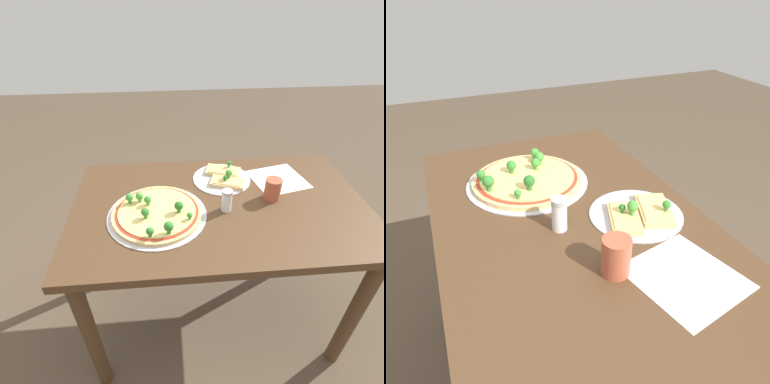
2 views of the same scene
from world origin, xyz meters
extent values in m
plane|color=brown|center=(0.00, 0.00, 0.00)|extent=(8.00, 8.00, 0.00)
cube|color=#4C331E|center=(0.00, 0.00, 0.75)|extent=(1.21, 0.72, 0.04)
cylinder|color=#4C331E|center=(-0.54, -0.30, 0.36)|extent=(0.06, 0.06, 0.73)
cylinder|color=#4C331E|center=(0.54, -0.30, 0.36)|extent=(0.06, 0.06, 0.73)
cylinder|color=#4C331E|center=(-0.54, 0.30, 0.36)|extent=(0.06, 0.06, 0.73)
cylinder|color=#4C331E|center=(0.54, 0.30, 0.36)|extent=(0.06, 0.06, 0.73)
cylinder|color=#B7B7BC|center=(0.26, 0.05, 0.77)|extent=(0.39, 0.39, 0.00)
cylinder|color=#DBB775|center=(0.26, 0.05, 0.78)|extent=(0.35, 0.35, 0.01)
cylinder|color=#B73823|center=(0.26, 0.05, 0.78)|extent=(0.32, 0.32, 0.00)
cylinder|color=#EACC75|center=(0.26, 0.05, 0.79)|extent=(0.30, 0.30, 0.00)
sphere|color=#286B23|center=(0.17, 0.07, 0.82)|extent=(0.03, 0.03, 0.03)
cylinder|color=#37742D|center=(0.17, 0.07, 0.80)|extent=(0.02, 0.02, 0.02)
sphere|color=#3D8933|center=(0.36, -0.01, 0.82)|extent=(0.03, 0.03, 0.03)
cylinder|color=#488E3A|center=(0.36, -0.01, 0.80)|extent=(0.01, 0.01, 0.01)
sphere|color=#337A2D|center=(0.30, 0.09, 0.82)|extent=(0.03, 0.03, 0.03)
cylinder|color=#3F8136|center=(0.30, 0.09, 0.80)|extent=(0.01, 0.01, 0.01)
sphere|color=#3D8933|center=(0.29, 0.01, 0.81)|extent=(0.03, 0.03, 0.03)
cylinder|color=#488E3A|center=(0.29, 0.01, 0.80)|extent=(0.01, 0.01, 0.01)
sphere|color=#337A2D|center=(0.28, 0.19, 0.81)|extent=(0.03, 0.03, 0.03)
cylinder|color=#3F8136|center=(0.28, 0.19, 0.80)|extent=(0.01, 0.01, 0.01)
sphere|color=#337A2D|center=(0.21, 0.18, 0.82)|extent=(0.04, 0.04, 0.04)
cylinder|color=#3F8136|center=(0.21, 0.18, 0.80)|extent=(0.02, 0.02, 0.02)
sphere|color=#479338|center=(0.32, -0.01, 0.82)|extent=(0.03, 0.03, 0.03)
cylinder|color=#51973E|center=(0.32, -0.01, 0.80)|extent=(0.01, 0.01, 0.01)
sphere|color=#3D8933|center=(0.13, 0.11, 0.81)|extent=(0.02, 0.02, 0.02)
cylinder|color=#488E3A|center=(0.13, 0.11, 0.79)|extent=(0.01, 0.01, 0.01)
cylinder|color=#B7B7BC|center=(-0.04, -0.18, 0.77)|extent=(0.26, 0.26, 0.00)
cube|color=#DBB775|center=(-0.05, -0.23, 0.78)|extent=(0.18, 0.13, 0.02)
cube|color=#EACC75|center=(-0.05, -0.23, 0.79)|extent=(0.15, 0.11, 0.00)
sphere|color=#337A2D|center=(-0.08, -0.24, 0.81)|extent=(0.02, 0.02, 0.02)
cylinder|color=#3F8136|center=(-0.08, -0.24, 0.79)|extent=(0.01, 0.01, 0.01)
cube|color=#DBB775|center=(-0.05, -0.13, 0.78)|extent=(0.17, 0.13, 0.02)
cube|color=#EACC75|center=(-0.05, -0.13, 0.79)|extent=(0.14, 0.11, 0.00)
sphere|color=#479338|center=(-0.06, -0.15, 0.82)|extent=(0.03, 0.03, 0.03)
cylinder|color=#51973E|center=(-0.06, -0.15, 0.80)|extent=(0.01, 0.01, 0.01)
sphere|color=#286B23|center=(-0.04, -0.13, 0.81)|extent=(0.02, 0.02, 0.02)
cylinder|color=#37742D|center=(-0.04, -0.13, 0.79)|extent=(0.01, 0.01, 0.01)
cylinder|color=#AD5138|center=(-0.22, -0.02, 0.81)|extent=(0.07, 0.07, 0.09)
cylinder|color=silver|center=(-0.02, 0.04, 0.80)|extent=(0.04, 0.04, 0.08)
cylinder|color=#B2B2B7|center=(-0.02, 0.04, 0.85)|extent=(0.04, 0.04, 0.01)
cube|color=white|center=(-0.29, -0.15, 0.77)|extent=(0.27, 0.26, 0.00)
camera|label=1|loc=(0.20, 0.95, 1.52)|focal=28.00mm
camera|label=2|loc=(-0.78, 0.30, 1.36)|focal=35.00mm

